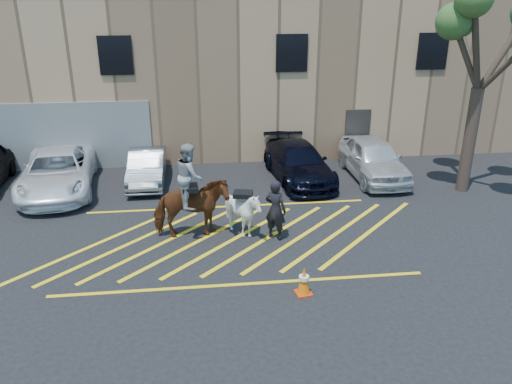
{
  "coord_description": "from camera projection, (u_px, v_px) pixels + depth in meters",
  "views": [
    {
      "loc": [
        -0.89,
        -13.62,
        6.85
      ],
      "look_at": [
        0.74,
        0.2,
        1.3
      ],
      "focal_mm": 35.0,
      "sensor_mm": 36.0,
      "label": 1
    }
  ],
  "objects": [
    {
      "name": "hatching_zone",
      "position": [
        233.0,
        239.0,
        14.92
      ],
      "size": [
        12.6,
        5.12,
        0.01
      ],
      "color": "yellow",
      "rests_on": "ground"
    },
    {
      "name": "traffic_cone",
      "position": [
        304.0,
        280.0,
        12.11
      ],
      "size": [
        0.44,
        0.44,
        0.73
      ],
      "color": "red",
      "rests_on": "ground"
    },
    {
      "name": "car_silver_sedan",
      "position": [
        147.0,
        167.0,
        19.22
      ],
      "size": [
        1.37,
        3.82,
        1.25
      ],
      "primitive_type": "imported",
      "rotation": [
        0.0,
        0.0,
        0.01
      ],
      "color": "gray",
      "rests_on": "ground"
    },
    {
      "name": "ground",
      "position": [
        233.0,
        235.0,
        15.2
      ],
      "size": [
        90.0,
        90.0,
        0.0
      ],
      "primitive_type": "plane",
      "color": "black",
      "rests_on": "ground"
    },
    {
      "name": "handler",
      "position": [
        275.0,
        210.0,
        14.68
      ],
      "size": [
        0.81,
        0.75,
        1.85
      ],
      "primitive_type": "imported",
      "rotation": [
        0.0,
        0.0,
        2.51
      ],
      "color": "black",
      "rests_on": "ground"
    },
    {
      "name": "car_white_pickup",
      "position": [
        58.0,
        172.0,
        18.33
      ],
      "size": [
        3.09,
        5.6,
        1.49
      ],
      "primitive_type": "imported",
      "rotation": [
        0.0,
        0.0,
        0.12
      ],
      "color": "white",
      "rests_on": "ground"
    },
    {
      "name": "warehouse",
      "position": [
        213.0,
        62.0,
        24.91
      ],
      "size": [
        32.42,
        10.2,
        7.3
      ],
      "color": "tan",
      "rests_on": "ground"
    },
    {
      "name": "tree",
      "position": [
        487.0,
        31.0,
        16.59
      ],
      "size": [
        3.99,
        4.37,
        7.31
      ],
      "color": "#49372C",
      "rests_on": "ground"
    },
    {
      "name": "car_blue_suv",
      "position": [
        298.0,
        162.0,
        19.52
      ],
      "size": [
        2.48,
        5.03,
        1.41
      ],
      "primitive_type": "imported",
      "rotation": [
        0.0,
        0.0,
        0.11
      ],
      "color": "black",
      "rests_on": "ground"
    },
    {
      "name": "saddled_white",
      "position": [
        243.0,
        212.0,
        14.95
      ],
      "size": [
        1.45,
        1.57,
        1.5
      ],
      "color": "white",
      "rests_on": "ground"
    },
    {
      "name": "mounted_bay",
      "position": [
        191.0,
        201.0,
        14.66
      ],
      "size": [
        2.28,
        1.16,
        2.92
      ],
      "color": "#5A3015",
      "rests_on": "ground"
    },
    {
      "name": "car_white_suv",
      "position": [
        373.0,
        158.0,
        19.73
      ],
      "size": [
        1.9,
        4.64,
        1.57
      ],
      "primitive_type": "imported",
      "rotation": [
        0.0,
        0.0,
        0.01
      ],
      "color": "silver",
      "rests_on": "ground"
    }
  ]
}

